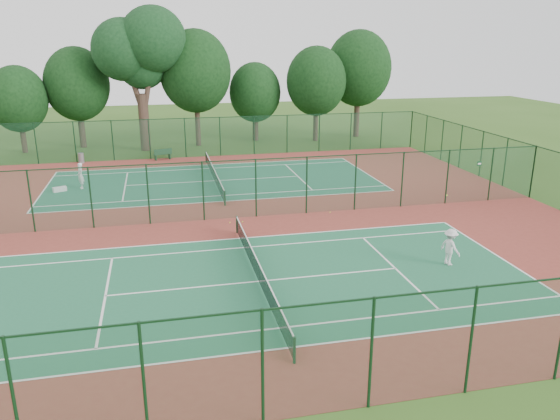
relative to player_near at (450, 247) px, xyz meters
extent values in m
plane|color=#33581B|center=(-9.03, 9.11, -0.89)|extent=(120.00, 120.00, 0.00)
cube|color=maroon|center=(-9.03, 9.11, -0.89)|extent=(40.00, 36.00, 0.01)
cube|color=#1F6441|center=(-9.03, 0.11, -0.88)|extent=(23.77, 10.97, 0.01)
cube|color=#1D5C40|center=(-9.03, 18.11, -0.88)|extent=(23.77, 10.97, 0.01)
cube|color=#184830|center=(-9.03, 27.11, 0.86)|extent=(40.00, 0.02, 3.50)
cube|color=#12321C|center=(-9.03, 27.11, 2.57)|extent=(40.00, 0.05, 0.05)
cube|color=#164326|center=(-9.03, -8.89, 0.86)|extent=(40.00, 0.02, 3.50)
cube|color=#12321B|center=(-9.03, -8.89, 2.57)|extent=(40.00, 0.05, 0.05)
cube|color=#194D28|center=(10.97, 9.11, 0.86)|extent=(0.02, 36.00, 3.50)
cube|color=#13361A|center=(10.97, 9.11, 2.57)|extent=(0.05, 36.00, 0.05)
cube|color=#1A5030|center=(-9.03, 9.11, 0.86)|extent=(40.00, 0.02, 3.50)
cube|color=#12321A|center=(-9.03, 9.11, 2.57)|extent=(40.00, 0.05, 0.05)
cylinder|color=#153B23|center=(-9.03, -6.29, -0.40)|extent=(0.10, 0.10, 0.97)
cylinder|color=#153B23|center=(-9.03, 6.51, -0.40)|extent=(0.10, 0.10, 0.97)
cube|color=black|center=(-9.03, 0.11, -0.41)|extent=(0.02, 12.80, 0.85)
cube|color=white|center=(-9.03, 0.11, 0.03)|extent=(0.04, 12.80, 0.06)
cylinder|color=#12331D|center=(-9.03, 11.71, -0.40)|extent=(0.10, 0.10, 0.97)
cylinder|color=#12331D|center=(-9.03, 24.51, -0.40)|extent=(0.10, 0.10, 0.97)
cube|color=black|center=(-9.03, 18.11, -0.41)|extent=(0.02, 12.80, 0.85)
cube|color=white|center=(-9.03, 18.11, 0.03)|extent=(0.04, 12.80, 0.06)
imported|color=silver|center=(0.00, 0.00, 0.00)|extent=(0.96, 1.27, 1.74)
imported|color=silver|center=(-18.38, 18.00, 0.04)|extent=(0.63, 0.77, 1.82)
cylinder|color=gray|center=(-19.38, 26.71, -0.45)|extent=(0.58, 0.58, 0.86)
cube|color=#13381F|center=(-13.23, 26.39, -0.64)|extent=(0.20, 0.43, 0.47)
cube|color=#13381F|center=(-12.03, 26.75, -0.64)|extent=(0.20, 0.43, 0.47)
cube|color=#13381F|center=(-12.63, 26.57, -0.39)|extent=(1.63, 0.87, 0.05)
cube|color=#13381F|center=(-12.57, 26.37, -0.15)|extent=(1.52, 0.50, 0.47)
cube|color=silver|center=(-19.76, 17.48, -0.71)|extent=(0.95, 0.67, 0.33)
sphere|color=#BBDC33|center=(-8.47, 8.19, -0.84)|extent=(0.07, 0.07, 0.07)
sphere|color=#D3EE37|center=(-3.00, 8.79, -0.85)|extent=(0.07, 0.07, 0.07)
sphere|color=#E7F438|center=(-9.20, 8.21, -0.84)|extent=(0.07, 0.07, 0.07)
cylinder|color=#3D2921|center=(-14.08, 31.31, 1.73)|extent=(0.96, 0.96, 5.23)
cylinder|color=#3D2921|center=(-14.87, 31.58, 5.65)|extent=(1.77, 0.52, 5.20)
cylinder|color=#3D2921|center=(-13.30, 31.14, 5.91)|extent=(1.66, 0.49, 5.65)
sphere|color=black|center=(-15.48, 31.58, 8.27)|extent=(5.58, 5.58, 5.58)
sphere|color=black|center=(-12.77, 31.14, 9.14)|extent=(5.93, 5.93, 5.93)
sphere|color=black|center=(-13.91, 32.01, 6.96)|extent=(4.53, 4.53, 4.53)
camera|label=1|loc=(-12.87, -21.27, 9.23)|focal=35.00mm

